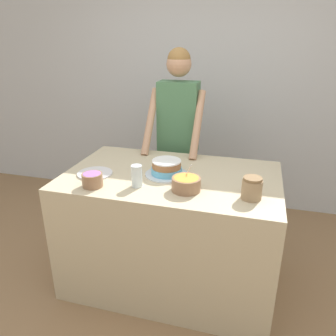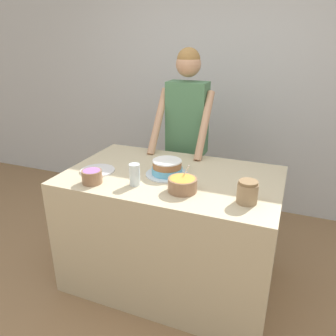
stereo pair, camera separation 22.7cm
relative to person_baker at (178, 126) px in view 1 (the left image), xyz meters
The scene contains 10 objects.
ground_plane 1.58m from the person_baker, 83.97° to the right, with size 14.00×14.00×0.00m, color #93704C.
wall_back 0.85m from the person_baker, 81.49° to the left, with size 10.00×0.05×2.60m.
counter 0.93m from the person_baker, 79.79° to the right, with size 1.52×0.95×0.90m.
person_baker is the anchor object (origin of this frame).
cake 0.71m from the person_baker, 82.61° to the right, with size 0.30×0.30×0.11m.
frosting_bowl_orange 0.95m from the person_baker, 72.79° to the right, with size 0.19×0.19×0.15m.
frosting_bowl_purple 1.06m from the person_baker, 108.00° to the right, with size 0.13×0.13×0.09m.
drinking_glass 0.93m from the person_baker, 92.79° to the right, with size 0.07×0.07×0.15m.
ceramic_plate 0.93m from the person_baker, 116.65° to the right, with size 0.25×0.25×0.01m.
stoneware_jar 1.14m from the person_baker, 52.91° to the right, with size 0.12×0.12×0.14m.
Camera 1 is at (0.55, -1.61, 1.81)m, focal length 35.00 mm.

